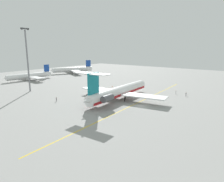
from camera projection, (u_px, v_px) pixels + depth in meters
name	position (u px, v px, depth m)	size (l,w,h in m)	color
ground	(141.00, 106.00, 73.17)	(287.79, 287.79, 0.00)	gray
main_jetliner	(118.00, 92.00, 80.96)	(43.81, 38.87, 12.76)	white
airliner_mid_left	(28.00, 76.00, 131.44)	(31.18, 30.83, 9.32)	white
airliner_mid_right	(72.00, 70.00, 166.21)	(33.11, 33.40, 10.40)	white
ground_crew_near_nose	(186.00, 94.00, 87.89)	(0.29, 0.45, 1.79)	black
ground_crew_near_tail	(176.00, 92.00, 91.81)	(0.40, 0.26, 1.65)	black
ground_crew_portside	(56.00, 99.00, 79.41)	(0.45, 0.29, 1.79)	black
safety_cone_nose	(112.00, 86.00, 108.93)	(0.40, 0.40, 0.55)	#EA590F
taxiway_centreline	(138.00, 103.00, 77.57)	(97.60, 0.36, 0.01)	gold
light_mast	(27.00, 58.00, 94.52)	(4.00, 0.70, 29.72)	slate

